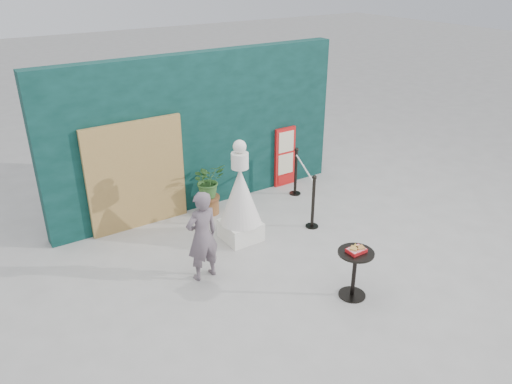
# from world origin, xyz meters

# --- Properties ---
(ground) EXTENTS (60.00, 60.00, 0.00)m
(ground) POSITION_xyz_m (0.00, 0.00, 0.00)
(ground) COLOR #ADAAA5
(ground) RESTS_ON ground
(back_wall) EXTENTS (6.00, 0.30, 3.00)m
(back_wall) POSITION_xyz_m (0.00, 3.15, 1.50)
(back_wall) COLOR black
(back_wall) RESTS_ON ground
(bamboo_fence) EXTENTS (1.80, 0.08, 2.00)m
(bamboo_fence) POSITION_xyz_m (-1.40, 2.94, 1.00)
(bamboo_fence) COLOR tan
(bamboo_fence) RESTS_ON ground
(woman) EXTENTS (0.56, 0.39, 1.46)m
(woman) POSITION_xyz_m (-1.21, 0.83, 0.73)
(woman) COLOR #62545B
(woman) RESTS_ON ground
(menu_board) EXTENTS (0.50, 0.07, 1.30)m
(menu_board) POSITION_xyz_m (1.90, 2.95, 0.65)
(menu_board) COLOR red
(menu_board) RESTS_ON ground
(statue) EXTENTS (0.72, 0.72, 1.84)m
(statue) POSITION_xyz_m (-0.12, 1.51, 0.75)
(statue) COLOR white
(statue) RESTS_ON ground
(cafe_table) EXTENTS (0.52, 0.52, 0.75)m
(cafe_table) POSITION_xyz_m (0.38, -0.80, 0.50)
(cafe_table) COLOR black
(cafe_table) RESTS_ON ground
(food_basket) EXTENTS (0.26, 0.19, 0.11)m
(food_basket) POSITION_xyz_m (0.38, -0.80, 0.79)
(food_basket) COLOR #B51317
(food_basket) RESTS_ON cafe_table
(planter) EXTENTS (0.61, 0.53, 1.03)m
(planter) POSITION_xyz_m (-0.11, 2.67, 0.60)
(planter) COLOR brown
(planter) RESTS_ON ground
(stanchion_barrier) EXTENTS (0.84, 1.54, 1.03)m
(stanchion_barrier) POSITION_xyz_m (1.51, 1.80, 0.49)
(stanchion_barrier) COLOR black
(stanchion_barrier) RESTS_ON ground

